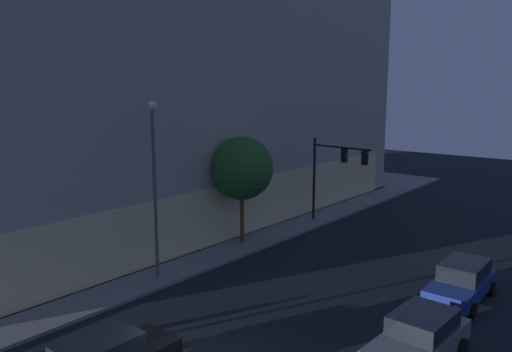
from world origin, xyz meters
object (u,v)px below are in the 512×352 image
object	(u,v)px
car_blue	(462,281)
sidewalk_tree	(242,168)
modern_building	(148,84)
street_lamp_sidewalk	(154,170)
traffic_light_far_corner	(335,165)
car_grey	(419,338)

from	to	relation	value
car_blue	sidewalk_tree	bearing A→B (deg)	91.03
modern_building	street_lamp_sidewalk	bearing A→B (deg)	-127.89
traffic_light_far_corner	modern_building	bearing A→B (deg)	108.03
car_blue	traffic_light_far_corner	bearing A→B (deg)	57.16
modern_building	sidewalk_tree	world-z (taller)	modern_building
sidewalk_tree	car_grey	distance (m)	14.72
modern_building	car_blue	size ratio (longest dim) A/B	7.97
modern_building	street_lamp_sidewalk	distance (m)	15.57
car_grey	modern_building	bearing A→B (deg)	71.03
traffic_light_far_corner	car_blue	bearing A→B (deg)	-122.84
modern_building	traffic_light_far_corner	xyz separation A→B (m)	(4.40, -13.51, -5.28)
car_blue	modern_building	bearing A→B (deg)	84.45
modern_building	sidewalk_tree	bearing A→B (deg)	-102.56
modern_building	sidewalk_tree	size ratio (longest dim) A/B	5.91
street_lamp_sidewalk	car_grey	distance (m)	13.38
traffic_light_far_corner	car_grey	world-z (taller)	traffic_light_far_corner
sidewalk_tree	car_blue	world-z (taller)	sidewalk_tree
modern_building	street_lamp_sidewalk	world-z (taller)	modern_building
traffic_light_far_corner	car_grey	xyz separation A→B (m)	(-12.79, -10.92, -3.29)
modern_building	traffic_light_far_corner	size ratio (longest dim) A/B	6.54
traffic_light_far_corner	sidewalk_tree	distance (m)	7.26
sidewalk_tree	car_blue	bearing A→B (deg)	-88.97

